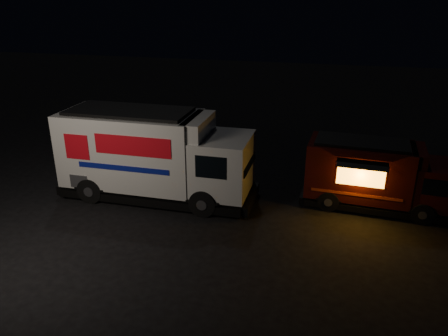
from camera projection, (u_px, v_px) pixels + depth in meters
The scene contains 3 objects.
ground at pixel (153, 227), 15.46m from camera, with size 80.00×80.00×0.00m, color black.
white_truck at pixel (157, 155), 17.15m from camera, with size 7.82×2.67×3.55m, color silver, non-canonical shape.
red_truck at pixel (379, 175), 16.46m from camera, with size 5.61×2.06×2.61m, color #350A09, non-canonical shape.
Camera 1 is at (5.90, -12.46, 7.73)m, focal length 35.00 mm.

